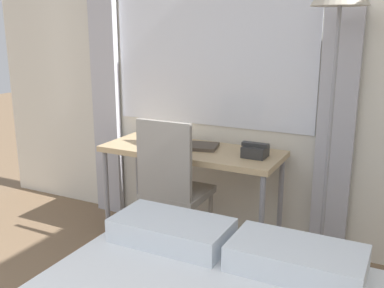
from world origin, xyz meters
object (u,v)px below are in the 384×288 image
desk (191,157)px  telephone (255,151)px  standing_lamp (340,6)px  book (199,146)px  desk_chair (172,183)px

desk → telephone: 0.48m
desk → standing_lamp: 1.38m
desk → book: size_ratio=4.38×
telephone → desk: bearing=-180.0°
standing_lamp → desk_chair: bearing=-166.2°
book → telephone: bearing=-5.4°
standing_lamp → book: size_ratio=6.78×
telephone → book: bearing=174.6°
desk_chair → book: 0.37m
desk → telephone: telephone is taller
desk → desk_chair: (0.00, -0.28, -0.11)m
book → standing_lamp: bearing=-5.7°
desk → standing_lamp: size_ratio=0.65×
standing_lamp → telephone: standing_lamp is taller
standing_lamp → telephone: (-0.47, 0.05, -0.90)m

